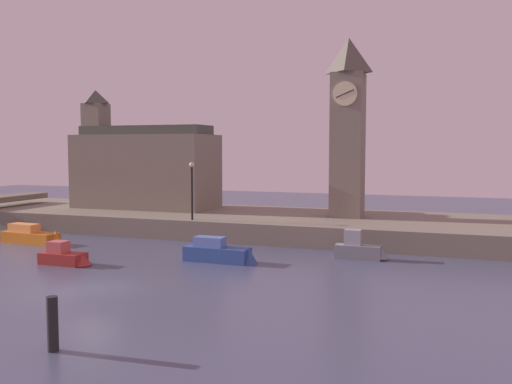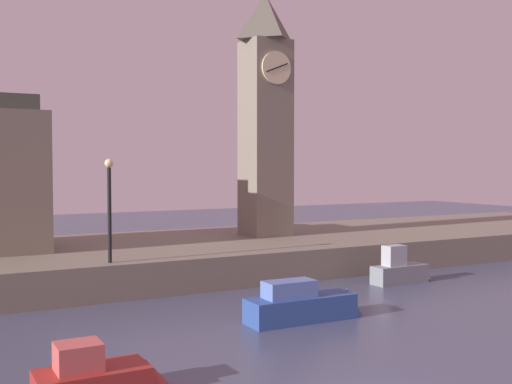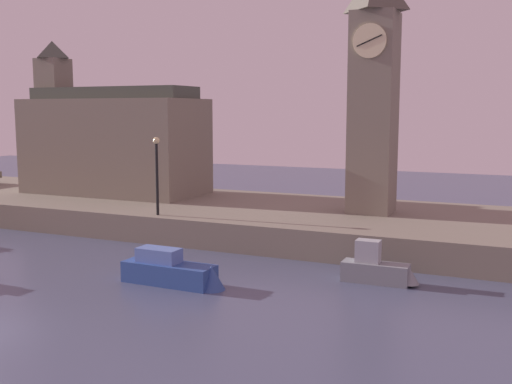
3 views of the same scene
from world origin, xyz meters
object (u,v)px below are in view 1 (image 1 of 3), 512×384
streetlamp (192,184)px  mooring_post_right (53,324)px  clock_tower (348,125)px  boat_patrol_orange (35,236)px  boat_cruiser_grey (360,249)px  parliament_hall (142,167)px  boat_tour_blue (222,253)px  boat_dinghy_red (67,257)px

streetlamp → mooring_post_right: (5.76, -22.21, -3.20)m
clock_tower → boat_patrol_orange: bearing=-151.6°
boat_cruiser_grey → mooring_post_right: bearing=-110.5°
clock_tower → mooring_post_right: 29.25m
parliament_hall → boat_cruiser_grey: 23.53m
streetlamp → clock_tower: bearing=28.3°
clock_tower → mooring_post_right: (-4.70, -27.85, -7.59)m
clock_tower → parliament_hall: (-18.57, 0.85, -3.41)m
boat_tour_blue → mooring_post_right: bearing=-88.3°
boat_tour_blue → boat_patrol_orange: boat_tour_blue is taller
boat_cruiser_grey → streetlamp: bearing=166.8°
clock_tower → boat_dinghy_red: (-13.47, -16.09, -8.07)m
boat_dinghy_red → boat_patrol_orange: (-6.81, 5.14, 0.07)m
boat_tour_blue → clock_tower: bearing=67.4°
mooring_post_right → boat_cruiser_grey: (7.17, 19.18, -0.34)m
parliament_hall → streetlamp: 10.43m
mooring_post_right → boat_tour_blue: (-0.47, 15.46, -0.38)m
clock_tower → boat_dinghy_red: clock_tower is taller
parliament_hall → boat_tour_blue: parliament_hall is taller
boat_cruiser_grey → boat_tour_blue: (-7.64, -3.73, -0.04)m
clock_tower → streetlamp: size_ratio=3.19×
parliament_hall → boat_tour_blue: size_ratio=2.70×
mooring_post_right → boat_dinghy_red: mooring_post_right is taller
boat_cruiser_grey → boat_tour_blue: size_ratio=0.70×
parliament_hall → boat_dinghy_red: size_ratio=3.85×
mooring_post_right → boat_tour_blue: mooring_post_right is taller
clock_tower → boat_dinghy_red: bearing=-129.9°
boat_cruiser_grey → boat_tour_blue: bearing=-154.0°
boat_tour_blue → boat_patrol_orange: bearing=174.5°
boat_dinghy_red → boat_cruiser_grey: size_ratio=1.00×
parliament_hall → boat_dinghy_red: parliament_hall is taller
clock_tower → boat_tour_blue: clock_tower is taller
streetlamp → boat_patrol_orange: 11.74m
streetlamp → boat_cruiser_grey: streetlamp is taller
parliament_hall → boat_patrol_orange: (-1.72, -11.81, -4.59)m
parliament_hall → clock_tower: bearing=-2.6°
parliament_hall → boat_cruiser_grey: parliament_hall is taller
parliament_hall → boat_dinghy_red: bearing=-73.3°
boat_dinghy_red → boat_tour_blue: bearing=24.0°
mooring_post_right → boat_patrol_orange: size_ratio=0.36×
mooring_post_right → clock_tower: bearing=80.4°
parliament_hall → boat_dinghy_red: (5.10, -16.94, -4.66)m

